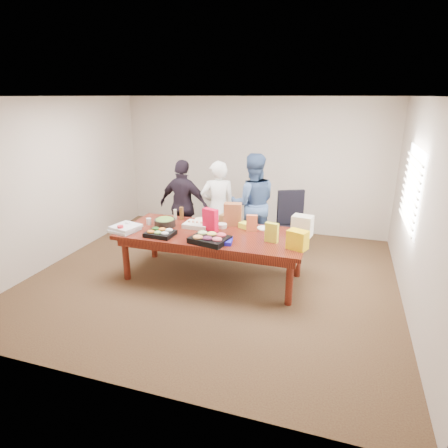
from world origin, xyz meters
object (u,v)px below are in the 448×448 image
(conference_table, at_px, (213,255))
(person_right, at_px, (252,204))
(sheet_cake, at_px, (197,225))
(salad_bowl, at_px, (165,223))
(person_center, at_px, (218,208))
(office_chair, at_px, (288,227))

(conference_table, xyz_separation_m, person_right, (0.31, 1.26, 0.52))
(conference_table, height_order, sheet_cake, sheet_cake)
(conference_table, bearing_deg, salad_bowl, 175.68)
(person_center, distance_m, sheet_cake, 0.83)
(conference_table, xyz_separation_m, salad_bowl, (-0.82, 0.06, 0.43))
(office_chair, relative_size, person_right, 0.62)
(conference_table, relative_size, office_chair, 2.52)
(sheet_cake, bearing_deg, office_chair, 39.84)
(person_center, height_order, sheet_cake, person_center)
(office_chair, distance_m, person_right, 0.75)
(sheet_cake, bearing_deg, person_right, 62.64)
(person_center, xyz_separation_m, person_right, (0.55, 0.26, 0.06))
(person_center, bearing_deg, person_right, -176.52)
(person_right, distance_m, salad_bowl, 1.64)
(conference_table, xyz_separation_m, sheet_cake, (-0.31, 0.16, 0.41))
(office_chair, bearing_deg, conference_table, -155.01)
(sheet_cake, bearing_deg, person_center, 87.62)
(person_center, relative_size, sheet_cake, 4.19)
(person_center, height_order, person_right, person_right)
(conference_table, distance_m, office_chair, 1.52)
(person_center, xyz_separation_m, salad_bowl, (-0.58, -0.93, -0.03))
(conference_table, bearing_deg, sheet_cake, 152.03)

